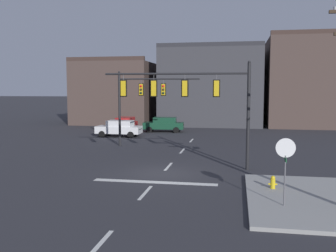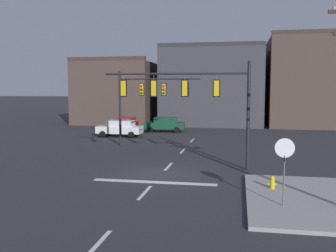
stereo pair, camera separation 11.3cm
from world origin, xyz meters
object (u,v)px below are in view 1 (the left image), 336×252
(signal_mast_near_side, at_px, (195,95))
(fire_hydrant, at_px, (273,185))
(signal_mast_far_side, at_px, (146,95))
(car_lot_farside, at_px, (125,124))
(stop_sign, at_px, (285,156))
(car_lot_nearside, at_px, (119,128))
(car_lot_middle, at_px, (164,124))

(signal_mast_near_side, xyz_separation_m, fire_hydrant, (4.11, -4.61, -4.05))
(signal_mast_far_side, bearing_deg, car_lot_farside, 115.81)
(car_lot_farside, bearing_deg, stop_sign, -60.81)
(car_lot_nearside, height_order, fire_hydrant, car_lot_nearside)
(car_lot_middle, relative_size, car_lot_farside, 1.02)
(signal_mast_far_side, xyz_separation_m, car_lot_nearside, (-4.07, 5.63, -3.33))
(signal_mast_near_side, distance_m, car_lot_nearside, 16.76)
(signal_mast_near_side, bearing_deg, stop_sign, -59.13)
(car_lot_nearside, xyz_separation_m, car_lot_middle, (3.55, 4.94, 0.00))
(signal_mast_far_side, xyz_separation_m, stop_sign, (9.25, -15.27, -2.05))
(signal_mast_near_side, height_order, car_lot_nearside, signal_mast_near_side)
(signal_mast_near_side, height_order, fire_hydrant, signal_mast_near_side)
(stop_sign, xyz_separation_m, car_lot_farside, (-13.93, 24.94, -1.29))
(stop_sign, bearing_deg, car_lot_farside, 119.19)
(signal_mast_near_side, bearing_deg, car_lot_nearside, 123.36)
(fire_hydrant, bearing_deg, car_lot_farside, 121.56)
(car_lot_middle, relative_size, fire_hydrant, 6.09)
(stop_sign, distance_m, car_lot_nearside, 24.82)
(stop_sign, distance_m, fire_hydrant, 3.17)
(stop_sign, bearing_deg, car_lot_middle, 110.71)
(signal_mast_near_side, height_order, car_lot_farside, signal_mast_near_side)
(signal_mast_far_side, height_order, car_lot_middle, signal_mast_far_side)
(car_lot_middle, distance_m, car_lot_farside, 4.26)
(car_lot_farside, bearing_deg, signal_mast_near_side, -61.52)
(car_lot_nearside, bearing_deg, car_lot_farside, 98.57)
(stop_sign, bearing_deg, signal_mast_far_side, 121.22)
(car_lot_middle, bearing_deg, car_lot_nearside, -125.76)
(signal_mast_far_side, relative_size, fire_hydrant, 8.92)
(signal_mast_near_side, xyz_separation_m, stop_sign, (4.31, -7.21, -2.23))
(car_lot_middle, xyz_separation_m, car_lot_farside, (-4.16, -0.89, 0.00))
(car_lot_nearside, distance_m, car_lot_middle, 6.08)
(car_lot_nearside, distance_m, car_lot_farside, 4.09)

